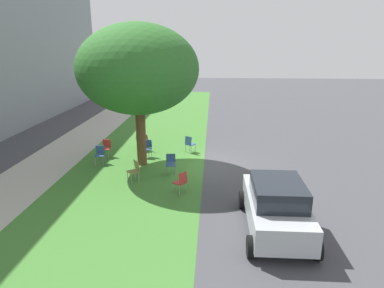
{
  "coord_description": "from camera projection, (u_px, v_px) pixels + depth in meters",
  "views": [
    {
      "loc": [
        -14.84,
        -0.17,
        5.5
      ],
      "look_at": [
        -0.38,
        0.73,
        1.12
      ],
      "focal_mm": 31.59,
      "sensor_mm": 36.0,
      "label": 1
    }
  ],
  "objects": [
    {
      "name": "ground",
      "position": [
        208.0,
        165.0,
        15.78
      ],
      "size": [
        80.0,
        80.0,
        0.0
      ],
      "primitive_type": "plane",
      "color": "#424247"
    },
    {
      "name": "grass_verge",
      "position": [
        141.0,
        163.0,
        15.97
      ],
      "size": [
        48.0,
        6.0,
        0.01
      ],
      "primitive_type": "cube",
      "color": "#3D752D",
      "rests_on": "ground"
    },
    {
      "name": "sidewalk_strip",
      "position": [
        50.0,
        161.0,
        16.23
      ],
      "size": [
        48.0,
        2.8,
        0.01
      ],
      "primitive_type": "cube",
      "color": "#ADA89E",
      "rests_on": "ground"
    },
    {
      "name": "street_tree",
      "position": [
        138.0,
        69.0,
        14.62
      ],
      "size": [
        5.3,
        5.3,
        6.34
      ],
      "color": "brown",
      "rests_on": "ground"
    },
    {
      "name": "chair_0",
      "position": [
        144.0,
        141.0,
        17.73
      ],
      "size": [
        0.58,
        0.58,
        0.88
      ],
      "color": "brown",
      "rests_on": "ground"
    },
    {
      "name": "chair_1",
      "position": [
        134.0,
        170.0,
        13.77
      ],
      "size": [
        0.58,
        0.59,
        0.88
      ],
      "color": "olive",
      "rests_on": "ground"
    },
    {
      "name": "chair_2",
      "position": [
        139.0,
        137.0,
        18.4
      ],
      "size": [
        0.42,
        0.42,
        0.88
      ],
      "color": "olive",
      "rests_on": "ground"
    },
    {
      "name": "chair_3",
      "position": [
        100.0,
        153.0,
        15.79
      ],
      "size": [
        0.45,
        0.45,
        0.88
      ],
      "color": "#335184",
      "rests_on": "ground"
    },
    {
      "name": "chair_4",
      "position": [
        181.0,
        181.0,
        12.63
      ],
      "size": [
        0.58,
        0.59,
        0.88
      ],
      "color": "#B7332D",
      "rests_on": "ground"
    },
    {
      "name": "chair_5",
      "position": [
        147.0,
        147.0,
        16.71
      ],
      "size": [
        0.5,
        0.5,
        0.88
      ],
      "color": "#335184",
      "rests_on": "ground"
    },
    {
      "name": "chair_6",
      "position": [
        106.0,
        147.0,
        16.76
      ],
      "size": [
        0.46,
        0.45,
        0.88
      ],
      "color": "#B7332D",
      "rests_on": "ground"
    },
    {
      "name": "chair_7",
      "position": [
        190.0,
        143.0,
        17.39
      ],
      "size": [
        0.58,
        0.58,
        0.88
      ],
      "color": "#335184",
      "rests_on": "ground"
    },
    {
      "name": "chair_8",
      "position": [
        171.0,
        162.0,
        14.59
      ],
      "size": [
        0.46,
        0.46,
        0.88
      ],
      "color": "#335184",
      "rests_on": "ground"
    },
    {
      "name": "parked_car",
      "position": [
        276.0,
        206.0,
        10.05
      ],
      "size": [
        3.7,
        1.92,
        1.65
      ],
      "color": "#ADB2B7",
      "rests_on": "ground"
    }
  ]
}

